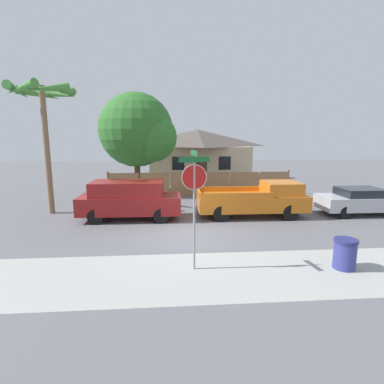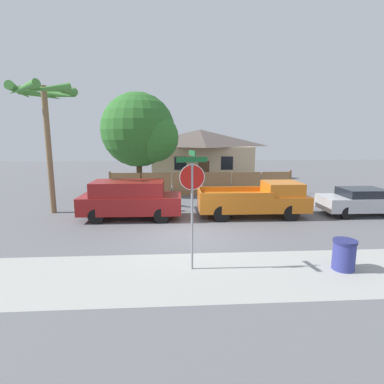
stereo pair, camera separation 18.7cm
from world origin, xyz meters
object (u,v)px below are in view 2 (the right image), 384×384
object	(u,v)px
oak_tree	(141,132)
red_suv	(130,199)
stop_sign	(192,190)
parked_sedan	(364,201)
trash_bin	(344,255)
house	(200,154)
orange_pickup	(257,200)
palm_tree	(45,103)

from	to	relation	value
oak_tree	red_suv	size ratio (longest dim) A/B	1.44
oak_tree	stop_sign	bearing A→B (deg)	-78.07
red_suv	parked_sedan	bearing A→B (deg)	0.91
oak_tree	stop_sign	distance (m)	13.06
red_suv	trash_bin	size ratio (longest dim) A/B	5.24
oak_tree	stop_sign	world-z (taller)	oak_tree
oak_tree	red_suv	xyz separation A→B (m)	(0.08, -6.83, -3.29)
stop_sign	trash_bin	world-z (taller)	stop_sign
parked_sedan	stop_sign	xyz separation A→B (m)	(-9.09, -5.82, 1.68)
oak_tree	trash_bin	bearing A→B (deg)	-61.10
red_suv	trash_bin	bearing A→B (deg)	-40.01
oak_tree	house	bearing A→B (deg)	57.11
stop_sign	parked_sedan	bearing A→B (deg)	24.09
trash_bin	parked_sedan	bearing A→B (deg)	53.13
red_suv	oak_tree	bearing A→B (deg)	91.56
house	parked_sedan	xyz separation A→B (m)	(7.10, -14.04, -1.68)
house	stop_sign	size ratio (longest dim) A/B	2.63
stop_sign	house	bearing A→B (deg)	75.72
red_suv	parked_sedan	size ratio (longest dim) A/B	1.10
red_suv	stop_sign	xyz separation A→B (m)	(2.59, -5.82, 1.41)
parked_sedan	stop_sign	bearing A→B (deg)	-146.45
oak_tree	orange_pickup	bearing A→B (deg)	-47.50
house	parked_sedan	bearing A→B (deg)	-63.19
orange_pickup	parked_sedan	xyz separation A→B (m)	(5.50, 0.00, -0.14)
oak_tree	orange_pickup	size ratio (longest dim) A/B	1.30
oak_tree	trash_bin	xyz separation A→B (m)	(7.16, -12.96, -3.82)
house	trash_bin	size ratio (longest dim) A/B	10.11
house	palm_tree	xyz separation A→B (m)	(-8.80, -12.57, 3.18)
oak_tree	red_suv	bearing A→B (deg)	-89.35
stop_sign	palm_tree	bearing A→B (deg)	124.49
palm_tree	red_suv	size ratio (longest dim) A/B	1.34
house	orange_pickup	xyz separation A→B (m)	(1.59, -14.05, -1.54)
stop_sign	trash_bin	distance (m)	4.90
red_suv	orange_pickup	bearing A→B (deg)	0.87
palm_tree	stop_sign	size ratio (longest dim) A/B	1.83
parked_sedan	stop_sign	size ratio (longest dim) A/B	1.24
palm_tree	trash_bin	distance (m)	14.55
orange_pickup	red_suv	bearing A→B (deg)	-179.13
oak_tree	trash_bin	world-z (taller)	oak_tree
orange_pickup	parked_sedan	world-z (taller)	orange_pickup
orange_pickup	stop_sign	xyz separation A→B (m)	(-3.59, -5.82, 1.54)
trash_bin	red_suv	bearing A→B (deg)	139.08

